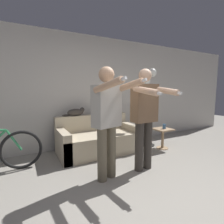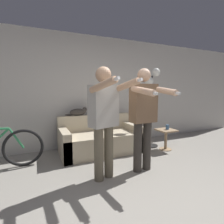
{
  "view_description": "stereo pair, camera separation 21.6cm",
  "coord_description": "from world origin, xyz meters",
  "px_view_note": "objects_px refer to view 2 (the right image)",
  "views": [
    {
      "loc": [
        -1.41,
        -1.46,
        1.34
      ],
      "look_at": [
        0.07,
        1.36,
        0.94
      ],
      "focal_mm": 28.0,
      "sensor_mm": 36.0,
      "label": 1
    },
    {
      "loc": [
        -1.21,
        -1.55,
        1.34
      ],
      "look_at": [
        0.07,
        1.36,
        0.94
      ],
      "focal_mm": 28.0,
      "sensor_mm": 36.0,
      "label": 2
    }
  ],
  "objects_px": {
    "couch": "(100,140)",
    "floor_lamp": "(152,89)",
    "side_table": "(166,135)",
    "person_right": "(144,113)",
    "cup": "(167,127)",
    "person_left": "(104,115)",
    "cat": "(79,112)"
  },
  "relations": [
    {
      "from": "couch",
      "to": "cup",
      "type": "xyz_separation_m",
      "value": [
        1.44,
        -0.47,
        0.25
      ]
    },
    {
      "from": "person_left",
      "to": "cat",
      "type": "relative_size",
      "value": 3.4
    },
    {
      "from": "side_table",
      "to": "person_right",
      "type": "bearing_deg",
      "value": -147.7
    },
    {
      "from": "couch",
      "to": "cup",
      "type": "bearing_deg",
      "value": -18.23
    },
    {
      "from": "couch",
      "to": "side_table",
      "type": "xyz_separation_m",
      "value": [
        1.41,
        -0.47,
        0.06
      ]
    },
    {
      "from": "couch",
      "to": "floor_lamp",
      "type": "height_order",
      "value": "floor_lamp"
    },
    {
      "from": "person_left",
      "to": "cup",
      "type": "height_order",
      "value": "person_left"
    },
    {
      "from": "floor_lamp",
      "to": "couch",
      "type": "bearing_deg",
      "value": 174.39
    },
    {
      "from": "cat",
      "to": "person_right",
      "type": "bearing_deg",
      "value": -63.74
    },
    {
      "from": "floor_lamp",
      "to": "side_table",
      "type": "distance_m",
      "value": 1.11
    },
    {
      "from": "side_table",
      "to": "floor_lamp",
      "type": "bearing_deg",
      "value": 113.82
    },
    {
      "from": "couch",
      "to": "cat",
      "type": "bearing_deg",
      "value": 139.74
    },
    {
      "from": "couch",
      "to": "side_table",
      "type": "distance_m",
      "value": 1.49
    },
    {
      "from": "person_left",
      "to": "cup",
      "type": "distance_m",
      "value": 1.96
    },
    {
      "from": "couch",
      "to": "person_left",
      "type": "relative_size",
      "value": 1.01
    },
    {
      "from": "floor_lamp",
      "to": "cup",
      "type": "height_order",
      "value": "floor_lamp"
    },
    {
      "from": "side_table",
      "to": "cup",
      "type": "height_order",
      "value": "cup"
    },
    {
      "from": "couch",
      "to": "side_table",
      "type": "bearing_deg",
      "value": -18.56
    },
    {
      "from": "couch",
      "to": "person_right",
      "type": "distance_m",
      "value": 1.39
    },
    {
      "from": "cup",
      "to": "person_left",
      "type": "bearing_deg",
      "value": -159.4
    },
    {
      "from": "person_left",
      "to": "person_right",
      "type": "xyz_separation_m",
      "value": [
        0.68,
        -0.0,
        -0.01
      ]
    },
    {
      "from": "couch",
      "to": "person_left",
      "type": "bearing_deg",
      "value": -106.63
    },
    {
      "from": "cat",
      "to": "floor_lamp",
      "type": "height_order",
      "value": "floor_lamp"
    },
    {
      "from": "person_right",
      "to": "floor_lamp",
      "type": "relative_size",
      "value": 0.91
    },
    {
      "from": "cat",
      "to": "cup",
      "type": "relative_size",
      "value": 4.73
    },
    {
      "from": "couch",
      "to": "cup",
      "type": "relative_size",
      "value": 16.31
    },
    {
      "from": "cat",
      "to": "floor_lamp",
      "type": "relative_size",
      "value": 0.27
    },
    {
      "from": "person_left",
      "to": "side_table",
      "type": "xyz_separation_m",
      "value": [
        1.75,
        0.67,
        -0.65
      ]
    },
    {
      "from": "floor_lamp",
      "to": "side_table",
      "type": "xyz_separation_m",
      "value": [
        0.15,
        -0.35,
        -1.04
      ]
    },
    {
      "from": "person_left",
      "to": "floor_lamp",
      "type": "distance_m",
      "value": 1.93
    },
    {
      "from": "couch",
      "to": "floor_lamp",
      "type": "bearing_deg",
      "value": -5.61
    },
    {
      "from": "person_right",
      "to": "cat",
      "type": "xyz_separation_m",
      "value": [
        -0.73,
        1.47,
        -0.1
      ]
    }
  ]
}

